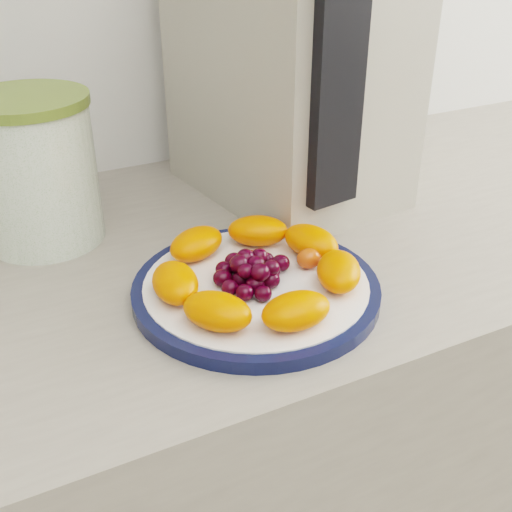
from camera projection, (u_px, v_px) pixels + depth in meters
name	position (u px, v px, depth m)	size (l,w,h in m)	color
counter	(233.00, 483.00, 1.05)	(3.50, 0.60, 0.90)	gray
cabinet_face	(234.00, 495.00, 1.06)	(3.48, 0.58, 0.84)	#9E775F
plate_rim	(256.00, 289.00, 0.71)	(0.27, 0.27, 0.01)	#0D1436
plate_face	(256.00, 289.00, 0.71)	(0.25, 0.25, 0.02)	white
canister	(37.00, 175.00, 0.79)	(0.14, 0.14, 0.17)	#326610
canister_lid	(24.00, 100.00, 0.74)	(0.15, 0.15, 0.01)	olive
appliance_body	(289.00, 56.00, 0.87)	(0.22, 0.31, 0.39)	#A19A89
appliance_panel	(337.00, 84.00, 0.72)	(0.07, 0.02, 0.29)	black
fruit_plate	(258.00, 268.00, 0.70)	(0.24, 0.23, 0.03)	#FF5100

